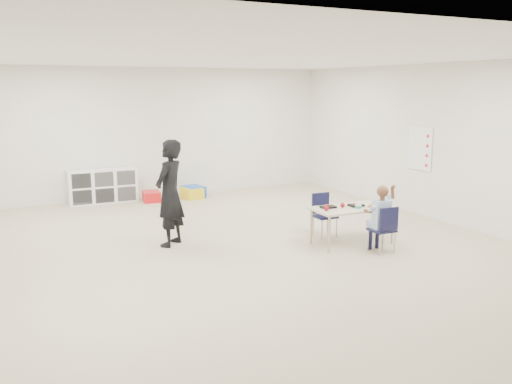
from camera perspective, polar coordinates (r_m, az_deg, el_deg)
name	(u,v)px	position (r m, az deg, el deg)	size (l,w,h in m)	color
room	(239,156)	(7.86, -1.81, 3.84)	(9.00, 9.02, 2.80)	beige
table	(352,225)	(8.45, 10.06, -3.47)	(1.28, 0.66, 0.58)	beige
chair_near	(382,229)	(8.10, 13.11, -3.81)	(0.34, 0.32, 0.69)	black
chair_far	(325,215)	(8.78, 7.28, -2.46)	(0.34, 0.32, 0.69)	black
child	(382,216)	(8.06, 13.17, -2.43)	(0.46, 0.46, 1.09)	#A0BAD8
lunch_tray_near	(356,205)	(8.46, 10.49, -1.37)	(0.22, 0.16, 0.03)	black
lunch_tray_far	(328,207)	(8.27, 7.61, -1.57)	(0.22, 0.16, 0.03)	black
milk_carton	(358,205)	(8.28, 10.71, -1.40)	(0.07, 0.07, 0.10)	white
bread_roll	(372,205)	(8.43, 12.07, -1.35)	(0.09, 0.09, 0.07)	tan
apple_near	(343,205)	(8.32, 9.10, -1.38)	(0.07, 0.07, 0.07)	maroon
apple_far	(327,208)	(8.07, 7.44, -1.72)	(0.07, 0.07, 0.07)	maroon
cubby_shelf	(103,186)	(11.74, -15.83, 0.61)	(1.40, 0.40, 0.70)	white
rules_poster	(420,149)	(10.59, 16.88, 4.40)	(0.02, 0.60, 0.80)	white
adult	(170,193)	(8.24, -9.07, -0.12)	(0.59, 0.39, 1.62)	black
bin_red	(152,196)	(11.65, -10.94, -0.46)	(0.34, 0.44, 0.21)	red
bin_yellow	(192,193)	(11.86, -6.76, -0.09)	(0.37, 0.48, 0.23)	yellow
bin_blue	(193,192)	(11.96, -6.62, 0.03)	(0.39, 0.50, 0.24)	blue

